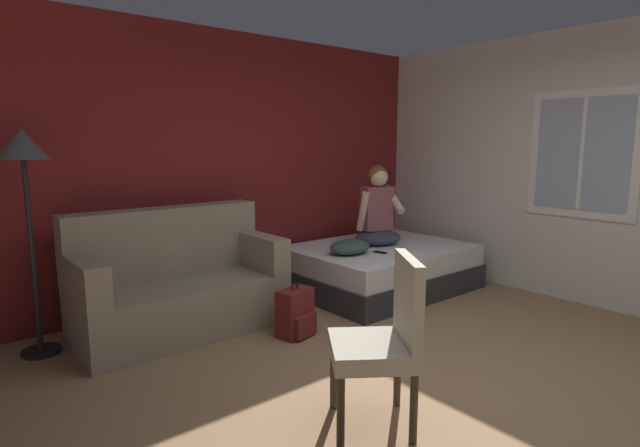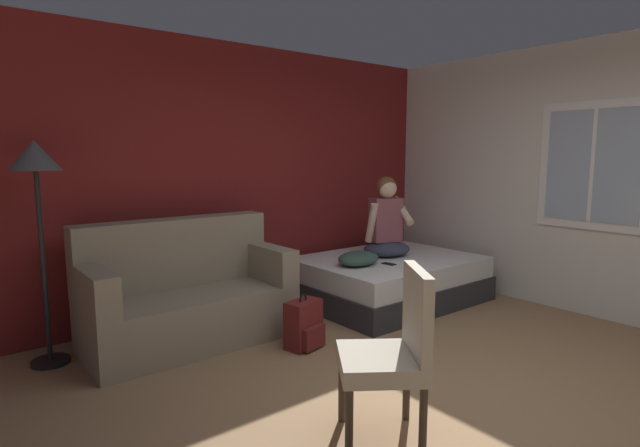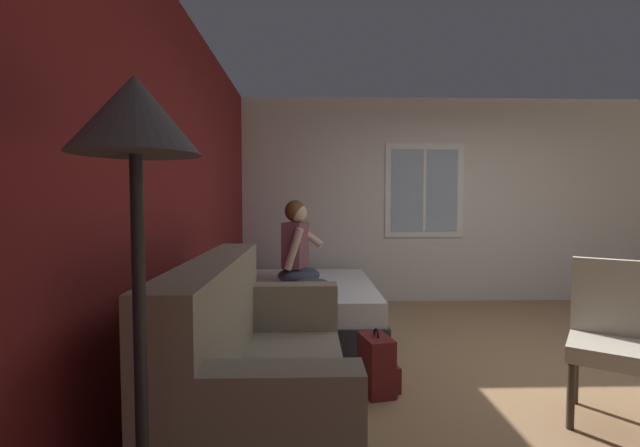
% 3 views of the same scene
% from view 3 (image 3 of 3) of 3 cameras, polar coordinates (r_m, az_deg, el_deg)
% --- Properties ---
extents(ground_plane, '(40.00, 40.00, 0.00)m').
position_cam_3_polar(ground_plane, '(3.94, 29.45, -17.39)').
color(ground_plane, '#93704C').
extents(wall_back_accent, '(9.98, 0.16, 2.70)m').
position_cam_3_polar(wall_back_accent, '(3.30, -18.38, 2.90)').
color(wall_back_accent, maroon).
rests_on(wall_back_accent, ground).
extents(wall_side_with_window, '(0.19, 7.02, 2.70)m').
position_cam_3_polar(wall_side_with_window, '(6.04, 17.10, 2.94)').
color(wall_side_with_window, silver).
rests_on(wall_side_with_window, ground).
extents(bed, '(1.89, 1.45, 0.48)m').
position_cam_3_polar(bed, '(4.61, -1.90, -10.92)').
color(bed, '#2D2D33').
rests_on(bed, ground).
extents(couch, '(1.70, 0.82, 1.04)m').
position_cam_3_polar(couch, '(2.46, -8.44, -19.88)').
color(couch, gray).
rests_on(couch, ground).
extents(side_chair, '(0.64, 0.64, 0.98)m').
position_cam_3_polar(side_chair, '(3.24, 34.45, -12.11)').
color(side_chair, '#382D23').
rests_on(side_chair, ground).
extents(person_seated, '(0.62, 0.57, 0.88)m').
position_cam_3_polar(person_seated, '(4.55, -3.07, -3.43)').
color(person_seated, '#383D51').
rests_on(person_seated, bed).
extents(backpack, '(0.33, 0.28, 0.46)m').
position_cam_3_polar(backpack, '(3.19, 7.67, -18.23)').
color(backpack, maroon).
rests_on(backpack, ground).
extents(throw_pillow, '(0.53, 0.44, 0.14)m').
position_cam_3_polar(throw_pillow, '(4.03, -0.97, -8.38)').
color(throw_pillow, '#385147').
rests_on(throw_pillow, bed).
extents(cell_phone, '(0.09, 0.15, 0.01)m').
position_cam_3_polar(cell_phone, '(4.31, 1.28, -8.51)').
color(cell_phone, black).
rests_on(cell_phone, bed).
extents(floor_lamp, '(0.36, 0.36, 1.70)m').
position_cam_3_polar(floor_lamp, '(1.31, -23.31, 6.26)').
color(floor_lamp, black).
rests_on(floor_lamp, ground).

